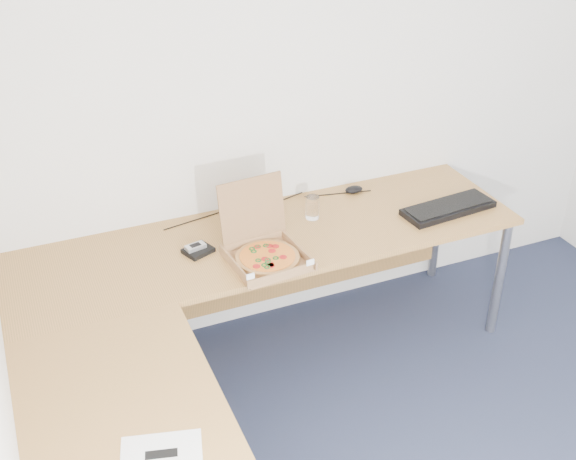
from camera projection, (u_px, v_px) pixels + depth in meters
name	position (u px, v px, depth m)	size (l,w,h in m)	color
room_shell	(574.00, 275.00, 2.32)	(3.50, 3.50, 2.50)	white
desk	(235.00, 306.00, 3.10)	(2.50, 2.20, 0.73)	#B27B3D
pizza_box	(266.00, 253.00, 3.33)	(0.33, 0.38, 0.33)	#A37346
drinking_glass	(313.00, 207.00, 3.65)	(0.07, 0.07, 0.12)	silver
keyboard	(448.00, 208.00, 3.74)	(0.49, 0.18, 0.03)	black
mouse	(354.00, 190.00, 3.91)	(0.10, 0.07, 0.04)	black
wallet	(198.00, 250.00, 3.40)	(0.13, 0.10, 0.02)	black
phone	(195.00, 247.00, 3.39)	(0.09, 0.05, 0.02)	#B2B5BA
paper_sheet	(161.00, 454.00, 2.36)	(0.26, 0.19, 0.00)	white
cable_bundle	(265.00, 207.00, 3.78)	(0.55, 0.04, 0.01)	black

